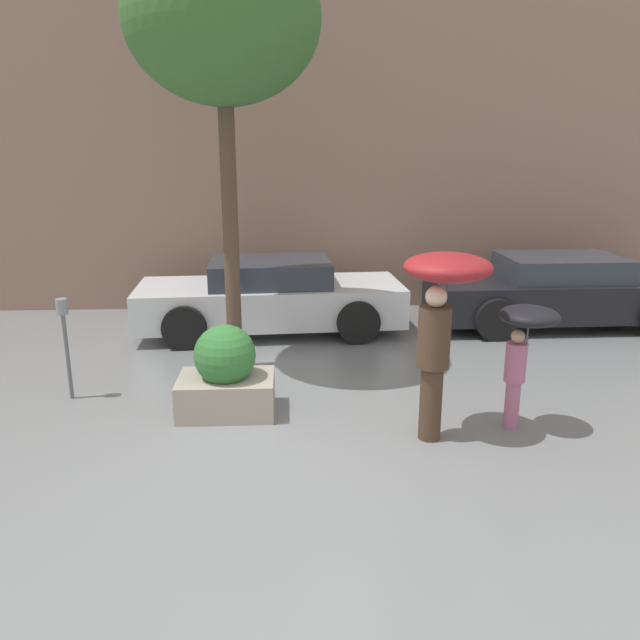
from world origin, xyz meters
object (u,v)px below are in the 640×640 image
(planter_box, at_px, (226,376))
(parked_car_far, at_px, (558,292))
(parked_car_near, at_px, (271,297))
(parking_meter, at_px, (64,328))
(person_child, at_px, (524,336))
(street_tree, at_px, (222,21))
(person_adult, at_px, (443,300))

(planter_box, relative_size, parked_car_far, 0.25)
(parked_car_near, distance_m, parking_meter, 3.85)
(person_child, height_order, street_tree, street_tree)
(parked_car_near, distance_m, parked_car_far, 5.17)
(parked_car_near, bearing_deg, planter_box, 169.20)
(parked_car_far, distance_m, street_tree, 7.23)
(person_child, distance_m, parking_meter, 5.55)
(person_child, bearing_deg, street_tree, -167.27)
(planter_box, height_order, parked_car_far, parked_car_far)
(planter_box, xyz_separation_m, person_child, (3.37, -0.64, 0.64))
(parked_car_far, height_order, parking_meter, parking_meter)
(person_child, bearing_deg, planter_box, -144.31)
(person_child, xyz_separation_m, street_tree, (-3.39, 2.26, 3.55))
(person_child, relative_size, parked_car_far, 0.32)
(parking_meter, bearing_deg, planter_box, -14.94)
(person_adult, height_order, parked_car_near, person_adult)
(parked_car_near, bearing_deg, person_child, -147.81)
(parked_car_far, xyz_separation_m, street_tree, (-5.65, -1.98, 4.06))
(planter_box, bearing_deg, parked_car_near, 82.50)
(parked_car_near, bearing_deg, person_adult, -158.50)
(person_adult, relative_size, parked_car_far, 0.45)
(planter_box, height_order, parked_car_near, parked_car_near)
(street_tree, xyz_separation_m, parking_meter, (-2.02, -1.08, -3.73))
(person_child, distance_m, parked_car_far, 4.83)
(planter_box, relative_size, person_adult, 0.56)
(parked_car_far, bearing_deg, person_adult, 142.82)
(person_adult, relative_size, parked_car_near, 0.45)
(planter_box, distance_m, parked_car_near, 3.48)
(person_child, xyz_separation_m, parked_car_far, (2.25, 4.24, -0.51))
(planter_box, relative_size, parked_car_near, 0.25)
(planter_box, xyz_separation_m, parked_car_far, (5.62, 3.60, 0.13))
(parked_car_far, bearing_deg, person_child, 151.27)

